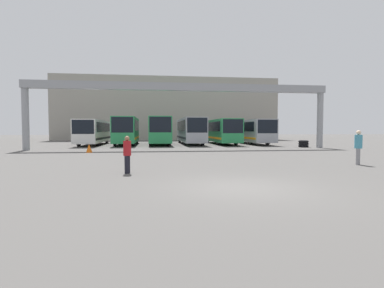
{
  "coord_description": "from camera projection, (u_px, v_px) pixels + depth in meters",
  "views": [
    {
      "loc": [
        -2.8,
        -9.19,
        1.86
      ],
      "look_at": [
        1.4,
        22.68,
        0.3
      ],
      "focal_mm": 28.0,
      "sensor_mm": 36.0,
      "label": 1
    }
  ],
  "objects": [
    {
      "name": "bus_slot_1",
      "position": [
        127.0,
        129.0,
        36.42
      ],
      "size": [
        2.48,
        10.66,
        3.27
      ],
      "color": "#268C4C",
      "rests_on": "ground"
    },
    {
      "name": "bus_slot_5",
      "position": [
        250.0,
        130.0,
        39.37
      ],
      "size": [
        2.54,
        12.44,
        3.06
      ],
      "color": "#999EA5",
      "rests_on": "ground"
    },
    {
      "name": "building_backdrop",
      "position": [
        167.0,
        110.0,
        57.94
      ],
      "size": [
        39.79,
        12.0,
        11.16
      ],
      "color": "gray",
      "rests_on": "ground"
    },
    {
      "name": "ground_plane",
      "position": [
        241.0,
        188.0,
        9.56
      ],
      "size": [
        200.0,
        200.0,
        0.0
      ],
      "primitive_type": "plane",
      "color": "#514F4C"
    },
    {
      "name": "tire_stack",
      "position": [
        303.0,
        144.0,
        31.43
      ],
      "size": [
        1.04,
        1.04,
        0.72
      ],
      "color": "black",
      "rests_on": "ground"
    },
    {
      "name": "bus_slot_4",
      "position": [
        221.0,
        130.0,
        38.72
      ],
      "size": [
        2.51,
        12.19,
        3.09
      ],
      "color": "#268C4C",
      "rests_on": "ground"
    },
    {
      "name": "traffic_cone",
      "position": [
        89.0,
        148.0,
        24.06
      ],
      "size": [
        0.49,
        0.49,
        0.7
      ],
      "color": "orange",
      "rests_on": "ground"
    },
    {
      "name": "bus_slot_0",
      "position": [
        94.0,
        131.0,
        36.34
      ],
      "size": [
        2.43,
        11.53,
        2.96
      ],
      "color": "silver",
      "rests_on": "ground"
    },
    {
      "name": "pedestrian_mid_right",
      "position": [
        358.0,
        146.0,
        15.74
      ],
      "size": [
        0.38,
        0.38,
        1.82
      ],
      "rotation": [
        0.0,
        0.0,
        4.04
      ],
      "color": "gray",
      "rests_on": "ground"
    },
    {
      "name": "overhead_gantry",
      "position": [
        182.0,
        94.0,
        28.35
      ],
      "size": [
        28.68,
        0.8,
        6.24
      ],
      "color": "gray",
      "rests_on": "ground"
    },
    {
      "name": "pedestrian_near_right",
      "position": [
        127.0,
        154.0,
        12.66
      ],
      "size": [
        0.33,
        0.33,
        1.58
      ],
      "rotation": [
        0.0,
        0.0,
        4.36
      ],
      "color": "black",
      "rests_on": "ground"
    },
    {
      "name": "bus_slot_3",
      "position": [
        190.0,
        129.0,
        38.35
      ],
      "size": [
        2.43,
        12.48,
        3.24
      ],
      "color": "#999EA5",
      "rests_on": "ground"
    },
    {
      "name": "bus_slot_2",
      "position": [
        159.0,
        129.0,
        37.16
      ],
      "size": [
        2.56,
        11.13,
        3.32
      ],
      "color": "#268C4C",
      "rests_on": "ground"
    }
  ]
}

